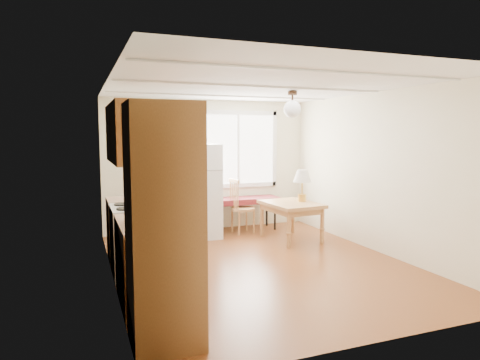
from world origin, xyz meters
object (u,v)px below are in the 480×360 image
chair (238,203)px  refrigerator (199,191)px  dining_table (291,208)px  bench (244,201)px

chair → refrigerator: bearing=174.7°
dining_table → chair: bearing=126.5°
bench → dining_table: dining_table is taller
refrigerator → bench: bearing=15.0°
chair → bench: bearing=44.5°
dining_table → chair: (-0.68, 0.79, 0.02)m
refrigerator → bench: 1.02m
bench → chair: (-0.20, -0.24, 0.02)m
refrigerator → chair: 0.79m
refrigerator → dining_table: (1.44, -0.78, -0.27)m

